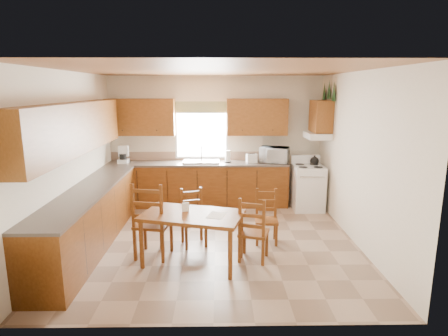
{
  "coord_description": "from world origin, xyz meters",
  "views": [
    {
      "loc": [
        0.06,
        -5.73,
        2.43
      ],
      "look_at": [
        0.15,
        0.3,
        1.15
      ],
      "focal_mm": 30.0,
      "sensor_mm": 36.0,
      "label": 1
    }
  ],
  "objects_px": {
    "stove": "(308,188)",
    "dining_table": "(193,238)",
    "chair_near_left": "(153,219)",
    "chair_near_right": "(254,228)",
    "chair_far_left": "(194,218)",
    "chair_far_right": "(266,217)",
    "microwave": "(274,155)"
  },
  "relations": [
    {
      "from": "microwave",
      "to": "chair_far_left",
      "type": "bearing_deg",
      "value": -108.61
    },
    {
      "from": "chair_far_right",
      "to": "chair_near_right",
      "type": "bearing_deg",
      "value": -109.65
    },
    {
      "from": "stove",
      "to": "chair_far_left",
      "type": "distance_m",
      "value": 2.83
    },
    {
      "from": "chair_near_right",
      "to": "chair_far_left",
      "type": "bearing_deg",
      "value": -13.82
    },
    {
      "from": "chair_far_right",
      "to": "stove",
      "type": "bearing_deg",
      "value": 61.62
    },
    {
      "from": "stove",
      "to": "chair_far_left",
      "type": "bearing_deg",
      "value": -141.48
    },
    {
      "from": "microwave",
      "to": "dining_table",
      "type": "xyz_separation_m",
      "value": [
        -1.53,
        -2.73,
        -0.71
      ]
    },
    {
      "from": "chair_near_left",
      "to": "chair_near_right",
      "type": "relative_size",
      "value": 1.2
    },
    {
      "from": "stove",
      "to": "chair_far_left",
      "type": "height_order",
      "value": "stove"
    },
    {
      "from": "chair_near_left",
      "to": "chair_far_right",
      "type": "relative_size",
      "value": 1.33
    },
    {
      "from": "chair_near_right",
      "to": "chair_far_left",
      "type": "height_order",
      "value": "chair_near_right"
    },
    {
      "from": "chair_far_right",
      "to": "dining_table",
      "type": "bearing_deg",
      "value": -144.45
    },
    {
      "from": "chair_far_left",
      "to": "chair_near_right",
      "type": "bearing_deg",
      "value": -47.72
    },
    {
      "from": "dining_table",
      "to": "chair_near_left",
      "type": "height_order",
      "value": "chair_near_left"
    },
    {
      "from": "stove",
      "to": "chair_near_left",
      "type": "xyz_separation_m",
      "value": [
        -2.78,
        -2.16,
        0.12
      ]
    },
    {
      "from": "chair_near_right",
      "to": "chair_far_left",
      "type": "relative_size",
      "value": 1.07
    },
    {
      "from": "dining_table",
      "to": "chair_far_left",
      "type": "bearing_deg",
      "value": 107.66
    },
    {
      "from": "chair_near_right",
      "to": "stove",
      "type": "bearing_deg",
      "value": -102.89
    },
    {
      "from": "chair_near_right",
      "to": "chair_far_left",
      "type": "distance_m",
      "value": 1.04
    },
    {
      "from": "stove",
      "to": "dining_table",
      "type": "relative_size",
      "value": 0.65
    },
    {
      "from": "stove",
      "to": "dining_table",
      "type": "xyz_separation_m",
      "value": [
        -2.19,
        -2.4,
        -0.08
      ]
    },
    {
      "from": "stove",
      "to": "chair_near_left",
      "type": "height_order",
      "value": "chair_near_left"
    },
    {
      "from": "chair_near_left",
      "to": "chair_far_left",
      "type": "relative_size",
      "value": 1.28
    },
    {
      "from": "chair_near_left",
      "to": "dining_table",
      "type": "bearing_deg",
      "value": 169.19
    },
    {
      "from": "microwave",
      "to": "chair_far_right",
      "type": "height_order",
      "value": "microwave"
    },
    {
      "from": "microwave",
      "to": "dining_table",
      "type": "relative_size",
      "value": 0.39
    },
    {
      "from": "dining_table",
      "to": "chair_far_right",
      "type": "xyz_separation_m",
      "value": [
        1.13,
        0.7,
        0.06
      ]
    },
    {
      "from": "microwave",
      "to": "chair_far_right",
      "type": "distance_m",
      "value": 2.17
    },
    {
      "from": "microwave",
      "to": "chair_far_right",
      "type": "xyz_separation_m",
      "value": [
        -0.4,
        -2.03,
        -0.65
      ]
    },
    {
      "from": "microwave",
      "to": "chair_far_left",
      "type": "relative_size",
      "value": 0.61
    },
    {
      "from": "chair_near_left",
      "to": "stove",
      "type": "bearing_deg",
      "value": -131.21
    },
    {
      "from": "stove",
      "to": "chair_near_left",
      "type": "relative_size",
      "value": 0.78
    }
  ]
}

